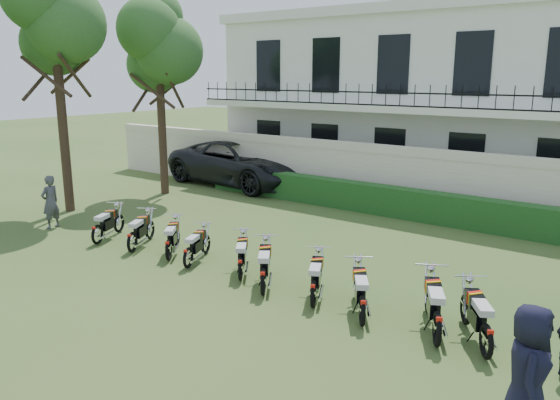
{
  "coord_description": "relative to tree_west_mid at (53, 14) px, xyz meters",
  "views": [
    {
      "loc": [
        7.76,
        -9.68,
        4.76
      ],
      "look_at": [
        -0.97,
        2.08,
        1.37
      ],
      "focal_mm": 35.0,
      "sensor_mm": 36.0,
      "label": 1
    }
  ],
  "objects": [
    {
      "name": "motorcycle_8",
      "position": [
        14.15,
        -1.87,
        -6.16
      ],
      "size": [
        1.05,
        1.84,
        1.1
      ],
      "rotation": [
        0.0,
        0.0,
        0.49
      ],
      "color": "black",
      "rests_on": "ground"
    },
    {
      "name": "building",
      "position": [
        9.46,
        12.96,
        -2.96
      ],
      "size": [
        20.4,
        9.6,
        7.4
      ],
      "color": "white",
      "rests_on": "ground"
    },
    {
      "name": "motorcycle_9",
      "position": [
        14.98,
        -1.78,
        -6.18
      ],
      "size": [
        1.12,
        1.68,
        1.05
      ],
      "rotation": [
        0.0,
        0.0,
        0.57
      ],
      "color": "black",
      "rests_on": "ground"
    },
    {
      "name": "motorcycle_3",
      "position": [
        7.69,
        -1.68,
        -6.25
      ],
      "size": [
        0.77,
        1.59,
        0.92
      ],
      "rotation": [
        0.0,
        0.0,
        0.38
      ],
      "color": "black",
      "rests_on": "ground"
    },
    {
      "name": "motorcycle_4",
      "position": [
        9.28,
        -1.54,
        -6.23
      ],
      "size": [
        1.12,
        1.46,
        0.96
      ],
      "rotation": [
        0.0,
        0.0,
        0.64
      ],
      "color": "black",
      "rests_on": "ground"
    },
    {
      "name": "inspector",
      "position": [
        1.54,
        -1.63,
        -5.82
      ],
      "size": [
        0.49,
        0.67,
        1.69
      ],
      "primitive_type": "imported",
      "rotation": [
        0.0,
        0.0,
        -1.43
      ],
      "color": "#515156",
      "rests_on": "ground"
    },
    {
      "name": "tree_west_near",
      "position": [
        0.5,
        4.0,
        -0.78
      ],
      "size": [
        3.4,
        3.2,
        7.9
      ],
      "color": "#473323",
      "rests_on": "ground"
    },
    {
      "name": "motorcycle_7",
      "position": [
        12.7,
        -1.94,
        -6.2
      ],
      "size": [
        1.09,
        1.62,
        1.02
      ],
      "rotation": [
        0.0,
        0.0,
        0.58
      ],
      "color": "black",
      "rests_on": "ground"
    },
    {
      "name": "motorcycle_1",
      "position": [
        5.58,
        -1.73,
        -6.21
      ],
      "size": [
        0.93,
        1.65,
        0.99
      ],
      "rotation": [
        0.0,
        0.0,
        0.48
      ],
      "color": "black",
      "rests_on": "ground"
    },
    {
      "name": "motorcycle_6",
      "position": [
        11.48,
        -1.79,
        -6.22
      ],
      "size": [
        0.93,
        1.63,
        0.98
      ],
      "rotation": [
        0.0,
        0.0,
        0.48
      ],
      "color": "black",
      "rests_on": "ground"
    },
    {
      "name": "motorcycle_0",
      "position": [
        4.2,
        -1.85,
        -6.22
      ],
      "size": [
        0.86,
        1.68,
        0.98
      ],
      "rotation": [
        0.0,
        0.0,
        0.42
      ],
      "color": "black",
      "rests_on": "ground"
    },
    {
      "name": "motorcycle_2",
      "position": [
        6.86,
        -1.58,
        -6.22
      ],
      "size": [
        1.14,
        1.47,
        0.97
      ],
      "rotation": [
        0.0,
        0.0,
        0.65
      ],
      "color": "black",
      "rests_on": "ground"
    },
    {
      "name": "hedge",
      "position": [
        10.46,
        6.2,
        -6.17
      ],
      "size": [
        18.0,
        0.6,
        1.0
      ],
      "primitive_type": "cube",
      "color": "#183F16",
      "rests_on": "ground"
    },
    {
      "name": "tree_west_mid",
      "position": [
        0.0,
        0.0,
        0.0
      ],
      "size": [
        3.4,
        3.2,
        8.82
      ],
      "color": "#473323",
      "rests_on": "ground"
    },
    {
      "name": "ground",
      "position": [
        9.46,
        -1.0,
        -6.67
      ],
      "size": [
        100.0,
        100.0,
        0.0
      ],
      "primitive_type": "plane",
      "color": "#355522",
      "rests_on": "ground"
    },
    {
      "name": "suv",
      "position": [
        1.83,
        7.23,
        -5.7
      ],
      "size": [
        7.19,
        3.77,
        1.93
      ],
      "primitive_type": "imported",
      "rotation": [
        0.0,
        0.0,
        1.49
      ],
      "color": "black",
      "rests_on": "ground"
    },
    {
      "name": "officer_0",
      "position": [
        15.99,
        -3.55,
        -5.73
      ],
      "size": [
        0.8,
        1.04,
        1.88
      ],
      "primitive_type": "imported",
      "rotation": [
        0.0,
        0.0,
        1.81
      ],
      "color": "black",
      "rests_on": "ground"
    },
    {
      "name": "perimeter_wall",
      "position": [
        9.46,
        7.0,
        -5.5
      ],
      "size": [
        30.0,
        0.35,
        2.3
      ],
      "color": "beige",
      "rests_on": "ground"
    },
    {
      "name": "motorcycle_5",
      "position": [
        10.25,
        -1.91,
        -6.19
      ],
      "size": [
        1.16,
        1.62,
        1.04
      ],
      "rotation": [
        0.0,
        0.0,
        0.61
      ],
      "color": "black",
      "rests_on": "ground"
    }
  ]
}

